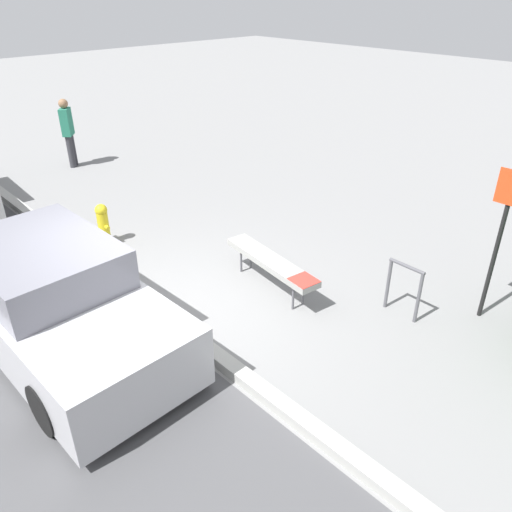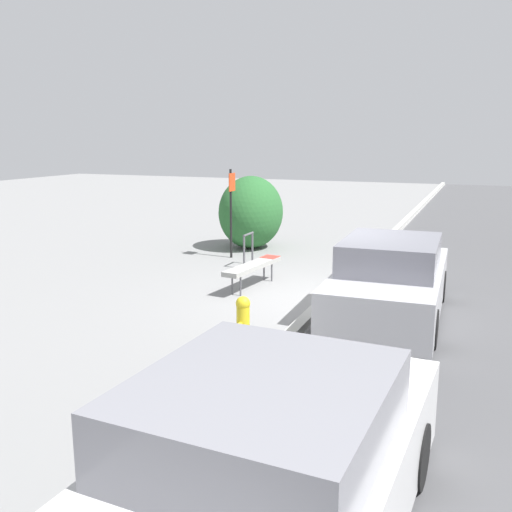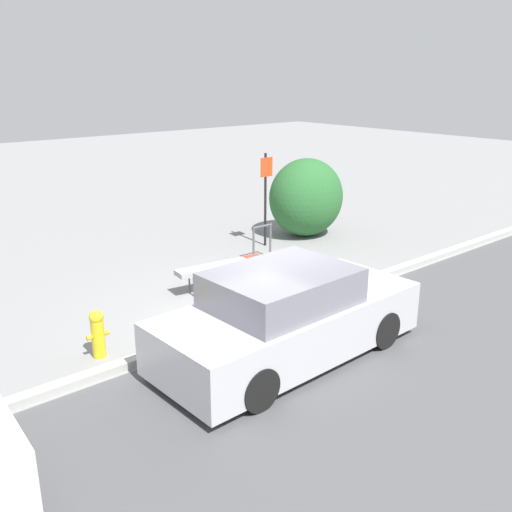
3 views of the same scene
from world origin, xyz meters
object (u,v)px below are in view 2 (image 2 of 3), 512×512
(bike_rack, at_px, (248,246))
(parked_car_far, at_px, (270,471))
(sign_post, at_px, (231,205))
(fire_hydrant, at_px, (243,319))
(bench, at_px, (253,266))
(parked_car_near, at_px, (390,282))

(bike_rack, relative_size, parked_car_far, 0.20)
(bike_rack, height_order, parked_car_far, parked_car_far)
(sign_post, xyz_separation_m, fire_hydrant, (-5.78, -2.81, -0.98))
(bench, bearing_deg, parked_car_far, -149.63)
(fire_hydrant, relative_size, parked_car_near, 0.18)
(parked_car_near, bearing_deg, sign_post, 50.74)
(bench, bearing_deg, parked_car_near, -101.19)
(bike_rack, distance_m, fire_hydrant, 5.36)
(sign_post, relative_size, fire_hydrant, 3.01)
(parked_car_near, xyz_separation_m, parked_car_far, (-6.15, -0.08, 0.01))
(fire_hydrant, height_order, parked_car_far, parked_car_far)
(bike_rack, xyz_separation_m, sign_post, (0.81, 0.81, 0.88))
(sign_post, height_order, parked_car_near, sign_post)
(bike_rack, distance_m, parked_car_far, 9.75)
(sign_post, xyz_separation_m, parked_car_far, (-9.74, -4.72, -0.72))
(fire_hydrant, bearing_deg, bike_rack, 21.85)
(fire_hydrant, xyz_separation_m, parked_car_near, (2.19, -1.84, 0.24))
(bench, xyz_separation_m, parked_car_far, (-7.14, -3.05, 0.20))
(fire_hydrant, relative_size, parked_car_far, 0.18)
(sign_post, distance_m, parked_car_near, 5.91)
(bike_rack, height_order, fire_hydrant, bike_rack)
(bike_rack, height_order, parked_car_near, parked_car_near)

